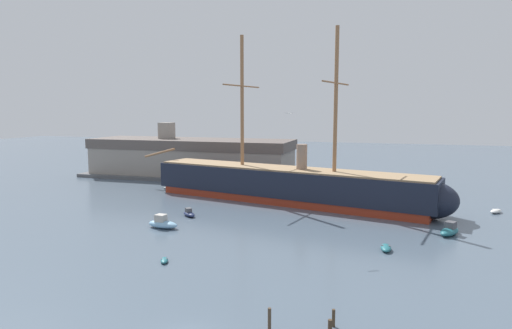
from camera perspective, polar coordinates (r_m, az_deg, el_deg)
The scene contains 12 objects.
tall_ship at distance 79.24m, azimuth 3.88°, elevation -2.61°, with size 62.40×19.67×30.40m.
dinghy_foreground_left at distance 50.18m, azimuth -11.92°, elevation -12.17°, with size 1.56×2.03×0.44m.
motorboat_mid_left at distance 63.79m, azimuth -12.13°, elevation -7.54°, with size 4.79×2.36×1.94m.
dinghy_mid_right at distance 55.16m, azimuth 16.64°, elevation -10.41°, with size 1.37×2.85×0.66m.
motorboat_alongside_bow at distance 69.90m, azimuth -8.77°, elevation -6.36°, with size 3.18×2.97×1.29m.
motorboat_alongside_stern at distance 64.51m, azimuth 24.02°, elevation -7.89°, with size 3.55×4.62×1.80m.
sailboat_far_left at distance 93.60m, azimuth -11.06°, elevation -3.01°, with size 3.44×2.06×4.30m.
dinghy_far_right at distance 81.24m, azimuth 28.91°, elevation -5.37°, with size 2.58×2.94×0.65m.
mooring_piling_nearest at distance 36.23m, azimuth 10.12°, elevation -19.18°, with size 0.25×0.25×1.40m, color #423323.
mooring_piling_right_pair at distance 35.15m, azimuth 1.77°, elevation -19.59°, with size 0.27×0.27×1.78m, color #4C3D2D.
dockside_warehouse_left at distance 109.50m, azimuth -8.51°, elevation 0.81°, with size 54.63×17.34×13.51m.
seagull_in_flight at distance 55.69m, azimuth 4.36°, elevation 6.72°, with size 1.12×0.73×0.14m.
Camera 1 is at (13.63, -26.77, 16.72)m, focal length 30.55 mm.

